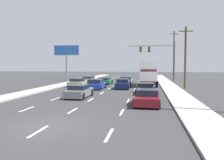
{
  "coord_description": "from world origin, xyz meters",
  "views": [
    {
      "loc": [
        5.1,
        -10.93,
        3.13
      ],
      "look_at": [
        0.75,
        16.64,
        1.31
      ],
      "focal_mm": 36.67,
      "sensor_mm": 36.0,
      "label": 1
    }
  ],
  "objects_px": {
    "car_silver": "(89,80)",
    "car_green": "(105,81)",
    "car_gray": "(79,92)",
    "car_black": "(146,88)",
    "box_truck": "(149,72)",
    "traffic_signal_mast": "(155,53)",
    "car_navy": "(123,84)",
    "car_blue": "(96,84)",
    "car_maroon": "(147,98)",
    "utility_pole_far": "(174,55)",
    "roadside_billboard": "(66,55)",
    "car_white": "(126,81)",
    "utility_pole_mid": "(185,57)",
    "car_tan": "(78,82)"
  },
  "relations": [
    {
      "from": "car_blue",
      "to": "car_gray",
      "type": "distance_m",
      "value": 8.04
    },
    {
      "from": "car_maroon",
      "to": "roadside_billboard",
      "type": "height_order",
      "value": "roadside_billboard"
    },
    {
      "from": "car_blue",
      "to": "roadside_billboard",
      "type": "xyz_separation_m",
      "value": [
        -9.73,
        15.53,
        4.66
      ]
    },
    {
      "from": "car_green",
      "to": "car_black",
      "type": "xyz_separation_m",
      "value": [
        6.73,
        -11.22,
        0.01
      ]
    },
    {
      "from": "car_white",
      "to": "traffic_signal_mast",
      "type": "xyz_separation_m",
      "value": [
        4.75,
        5.11,
        4.8
      ]
    },
    {
      "from": "box_truck",
      "to": "car_maroon",
      "type": "bearing_deg",
      "value": -90.61
    },
    {
      "from": "box_truck",
      "to": "car_black",
      "type": "height_order",
      "value": "box_truck"
    },
    {
      "from": "utility_pole_far",
      "to": "car_white",
      "type": "bearing_deg",
      "value": -125.15
    },
    {
      "from": "car_blue",
      "to": "utility_pole_mid",
      "type": "relative_size",
      "value": 0.54
    },
    {
      "from": "car_black",
      "to": "car_navy",
      "type": "bearing_deg",
      "value": 122.31
    },
    {
      "from": "car_black",
      "to": "utility_pole_mid",
      "type": "height_order",
      "value": "utility_pole_mid"
    },
    {
      "from": "car_gray",
      "to": "car_black",
      "type": "relative_size",
      "value": 0.9
    },
    {
      "from": "car_silver",
      "to": "car_green",
      "type": "bearing_deg",
      "value": -31.55
    },
    {
      "from": "box_truck",
      "to": "car_maroon",
      "type": "distance_m",
      "value": 16.53
    },
    {
      "from": "car_white",
      "to": "car_blue",
      "type": "bearing_deg",
      "value": -111.89
    },
    {
      "from": "car_maroon",
      "to": "car_gray",
      "type": "bearing_deg",
      "value": 154.92
    },
    {
      "from": "car_silver",
      "to": "car_blue",
      "type": "relative_size",
      "value": 1.0
    },
    {
      "from": "car_white",
      "to": "car_navy",
      "type": "distance_m",
      "value": 6.93
    },
    {
      "from": "roadside_billboard",
      "to": "car_white",
      "type": "bearing_deg",
      "value": -30.2
    },
    {
      "from": "car_black",
      "to": "utility_pole_far",
      "type": "xyz_separation_m",
      "value": [
        5.59,
        24.32,
        4.72
      ]
    },
    {
      "from": "car_navy",
      "to": "car_silver",
      "type": "bearing_deg",
      "value": 129.37
    },
    {
      "from": "car_tan",
      "to": "utility_pole_far",
      "type": "xyz_separation_m",
      "value": [
        15.54,
        17.36,
        4.69
      ]
    },
    {
      "from": "car_silver",
      "to": "car_white",
      "type": "height_order",
      "value": "car_white"
    },
    {
      "from": "car_black",
      "to": "car_white",
      "type": "bearing_deg",
      "value": 105.62
    },
    {
      "from": "car_maroon",
      "to": "utility_pole_far",
      "type": "distance_m",
      "value": 32.47
    },
    {
      "from": "car_blue",
      "to": "box_truck",
      "type": "height_order",
      "value": "box_truck"
    },
    {
      "from": "car_maroon",
      "to": "utility_pole_mid",
      "type": "height_order",
      "value": "utility_pole_mid"
    },
    {
      "from": "box_truck",
      "to": "traffic_signal_mast",
      "type": "relative_size",
      "value": 0.92
    },
    {
      "from": "car_white",
      "to": "car_maroon",
      "type": "bearing_deg",
      "value": -79.65
    },
    {
      "from": "car_green",
      "to": "traffic_signal_mast",
      "type": "height_order",
      "value": "traffic_signal_mast"
    },
    {
      "from": "car_blue",
      "to": "traffic_signal_mast",
      "type": "bearing_deg",
      "value": 58.71
    },
    {
      "from": "utility_pole_far",
      "to": "utility_pole_mid",
      "type": "bearing_deg",
      "value": -91.47
    },
    {
      "from": "car_silver",
      "to": "car_gray",
      "type": "bearing_deg",
      "value": -78.44
    },
    {
      "from": "car_blue",
      "to": "car_white",
      "type": "distance_m",
      "value": 8.62
    },
    {
      "from": "car_tan",
      "to": "car_white",
      "type": "height_order",
      "value": "car_white"
    },
    {
      "from": "car_silver",
      "to": "car_navy",
      "type": "relative_size",
      "value": 1.03
    },
    {
      "from": "car_gray",
      "to": "utility_pole_mid",
      "type": "xyz_separation_m",
      "value": [
        11.44,
        10.41,
        3.66
      ]
    },
    {
      "from": "car_tan",
      "to": "car_white",
      "type": "distance_m",
      "value": 8.21
    },
    {
      "from": "car_blue",
      "to": "car_black",
      "type": "xyz_separation_m",
      "value": [
        6.49,
        -3.74,
        -0.07
      ]
    },
    {
      "from": "car_maroon",
      "to": "roadside_billboard",
      "type": "relative_size",
      "value": 0.63
    },
    {
      "from": "car_maroon",
      "to": "utility_pole_far",
      "type": "relative_size",
      "value": 0.44
    },
    {
      "from": "car_gray",
      "to": "car_maroon",
      "type": "bearing_deg",
      "value": -25.08
    },
    {
      "from": "car_navy",
      "to": "roadside_billboard",
      "type": "xyz_separation_m",
      "value": [
        -13.19,
        14.46,
        4.67
      ]
    },
    {
      "from": "car_silver",
      "to": "car_gray",
      "type": "distance_m",
      "value": 17.82
    },
    {
      "from": "traffic_signal_mast",
      "to": "car_maroon",
      "type": "bearing_deg",
      "value": -92.99
    },
    {
      "from": "car_navy",
      "to": "car_black",
      "type": "bearing_deg",
      "value": -57.69
    },
    {
      "from": "car_silver",
      "to": "utility_pole_mid",
      "type": "height_order",
      "value": "utility_pole_mid"
    },
    {
      "from": "car_white",
      "to": "car_navy",
      "type": "relative_size",
      "value": 1.05
    },
    {
      "from": "car_black",
      "to": "car_tan",
      "type": "bearing_deg",
      "value": 145.04
    },
    {
      "from": "utility_pole_far",
      "to": "roadside_billboard",
      "type": "distance_m",
      "value": 22.39
    }
  ]
}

